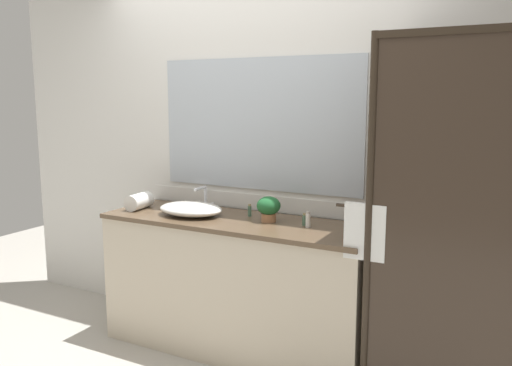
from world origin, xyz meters
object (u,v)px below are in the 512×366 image
Objects in this scene: amenity_bottle_body_wash at (250,211)px; potted_plant at (269,207)px; amenity_bottle_conditioner at (305,220)px; rolled_towel_near_edge at (139,201)px; faucet at (205,202)px; amenity_bottle_shampoo at (308,220)px; sink_basin at (191,209)px.

potted_plant is at bearing -21.74° from amenity_bottle_body_wash.
rolled_towel_near_edge reaches higher than amenity_bottle_conditioner.
amenity_bottle_shampoo is at bearing -7.71° from faucet.
sink_basin is 0.82m from amenity_bottle_shampoo.
amenity_bottle_shampoo is (0.82, -0.11, -0.01)m from faucet.
potted_plant reaches higher than amenity_bottle_body_wash.
faucet is 1.08× the size of potted_plant.
amenity_bottle_shampoo is at bearing -5.21° from potted_plant.
potted_plant is 0.29m from amenity_bottle_shampoo.
rolled_towel_near_edge is at bearing -178.93° from sink_basin.
faucet is 0.47m from rolled_towel_near_edge.
amenity_bottle_conditioner is (-0.04, 0.04, -0.01)m from amenity_bottle_shampoo.
amenity_bottle_conditioner is (0.24, 0.01, -0.06)m from potted_plant.
potted_plant is 1.63× the size of amenity_bottle_shampoo.
faucet reaches higher than sink_basin.
rolled_towel_near_edge is at bearing -168.51° from amenity_bottle_body_wash.
rolled_towel_near_edge is at bearing -157.71° from faucet.
amenity_bottle_body_wash is at bearing 168.16° from amenity_bottle_shampoo.
potted_plant is at bearing 5.42° from rolled_towel_near_edge.
amenity_bottle_shampoo is 1.30× the size of amenity_bottle_conditioner.
sink_basin is 2.57× the size of faucet.
rolled_towel_near_edge is at bearing -176.95° from amenity_bottle_shampoo.
faucet is (0.00, 0.17, 0.02)m from sink_basin.
amenity_bottle_shampoo is at bearing 4.10° from sink_basin.
sink_basin is at bearing -175.90° from amenity_bottle_shampoo.
amenity_bottle_body_wash is at bearing 171.98° from amenity_bottle_conditioner.
faucet is 0.83× the size of rolled_towel_near_edge.
amenity_bottle_conditioner is at bearing 6.94° from sink_basin.
amenity_bottle_conditioner is at bearing -5.44° from faucet.
amenity_bottle_body_wash is at bearing 11.49° from rolled_towel_near_edge.
potted_plant reaches higher than amenity_bottle_conditioner.
amenity_bottle_body_wash is 0.82m from rolled_towel_near_edge.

